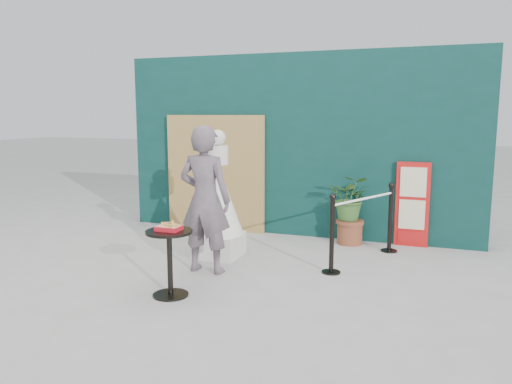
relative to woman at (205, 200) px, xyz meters
name	(u,v)px	position (x,y,z in m)	size (l,w,h in m)	color
ground	(219,295)	(0.52, -0.73, -0.94)	(60.00, 60.00, 0.00)	#ADAAA5
back_wall	(296,145)	(0.52, 2.42, 0.56)	(6.00, 0.30, 3.00)	#0A2F2B
bamboo_fence	(215,173)	(-0.88, 2.21, 0.06)	(1.80, 0.08, 2.00)	tan
woman	(205,200)	(0.00, 0.00, 0.00)	(0.69, 0.45, 1.89)	slate
menu_board	(412,205)	(2.42, 2.23, -0.29)	(0.50, 0.07, 1.30)	red
statue	(219,206)	(-0.13, 0.70, -0.21)	(0.70, 0.70, 1.80)	silver
cafe_table	(170,253)	(0.01, -0.93, -0.44)	(0.52, 0.52, 0.75)	black
food_basket	(169,227)	(0.01, -0.93, -0.16)	(0.26, 0.19, 0.11)	red
planter	(351,204)	(1.51, 2.04, -0.31)	(0.64, 0.56, 1.09)	brown
stanchion_barrier	(363,226)	(1.83, 1.15, -0.45)	(0.84, 1.54, 1.03)	black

